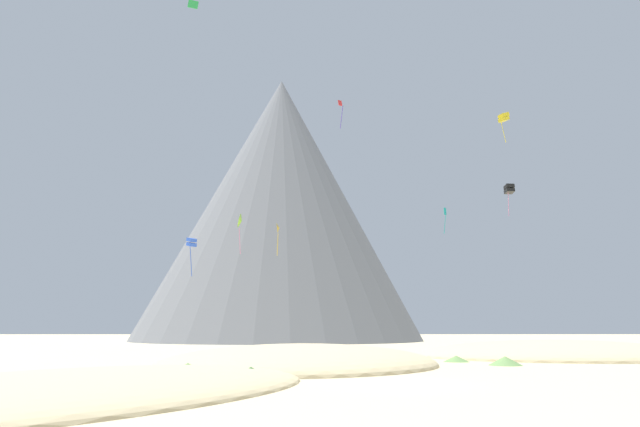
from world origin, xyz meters
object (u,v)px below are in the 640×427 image
at_px(bush_scatter_east, 456,359).
at_px(kite_lime_mid, 241,221).
at_px(bush_near_right, 505,361).
at_px(kite_green_high, 193,4).
at_px(kite_gold_mid, 278,229).
at_px(bush_far_right, 251,374).
at_px(bush_mid_center, 188,370).
at_px(kite_yellow_high, 504,118).
at_px(kite_blue_low, 192,243).
at_px(rock_massif, 282,212).
at_px(kite_teal_mid, 445,215).
at_px(kite_red_high, 341,108).
at_px(kite_black_mid, 509,189).

distance_m(bush_scatter_east, kite_lime_mid, 40.00).
bearing_deg(bush_scatter_east, bush_near_right, -60.08).
height_order(kite_green_high, kite_gold_mid, kite_green_high).
distance_m(bush_far_right, bush_mid_center, 5.03).
relative_size(bush_near_right, kite_lime_mid, 0.44).
distance_m(kite_yellow_high, kite_blue_low, 51.20).
bearing_deg(bush_scatter_east, rock_massif, 104.01).
relative_size(bush_mid_center, kite_teal_mid, 0.62).
relative_size(bush_scatter_east, kite_red_high, 0.47).
distance_m(bush_mid_center, kite_yellow_high, 71.13).
relative_size(kite_gold_mid, kite_blue_low, 0.84).
bearing_deg(bush_near_right, rock_massif, 104.99).
bearing_deg(kite_teal_mid, bush_near_right, -100.27).
bearing_deg(bush_far_right, kite_blue_low, 106.59).
xyz_separation_m(kite_yellow_high, kite_gold_mid, (-33.62, -15.42, -20.10)).
distance_m(bush_near_right, rock_massif, 85.78).
bearing_deg(kite_gold_mid, bush_near_right, -144.07).
relative_size(bush_far_right, kite_teal_mid, 0.63).
height_order(bush_far_right, kite_teal_mid, kite_teal_mid).
distance_m(bush_near_right, kite_red_high, 53.98).
height_order(bush_near_right, kite_yellow_high, kite_yellow_high).
relative_size(bush_mid_center, kite_gold_mid, 0.63).
relative_size(kite_green_high, kite_black_mid, 0.22).
bearing_deg(kite_blue_low, kite_lime_mid, 5.89).
bearing_deg(bush_mid_center, bush_scatter_east, 37.10).
bearing_deg(kite_blue_low, kite_green_high, -124.38).
xyz_separation_m(bush_mid_center, kite_teal_mid, (27.59, 55.17, 19.62)).
bearing_deg(kite_yellow_high, kite_green_high, -75.45).
xyz_separation_m(rock_massif, kite_red_high, (11.02, -38.99, 8.33)).
bearing_deg(bush_mid_center, rock_massif, 90.00).
xyz_separation_m(kite_teal_mid, kite_red_high, (-16.56, -5.80, 15.46)).
bearing_deg(bush_mid_center, kite_green_high, 104.68).
bearing_deg(bush_far_right, kite_lime_mid, 98.39).
bearing_deg(bush_scatter_east, bush_mid_center, -142.90).
height_order(bush_near_right, kite_black_mid, kite_black_mid).
bearing_deg(kite_black_mid, bush_scatter_east, -120.02).
bearing_deg(kite_blue_low, kite_gold_mid, -53.88).
bearing_deg(bush_near_right, kite_red_high, 104.21).
xyz_separation_m(rock_massif, kite_yellow_high, (36.31, -37.62, 7.42)).
distance_m(bush_far_right, kite_gold_mid, 40.99).
distance_m(bush_near_right, kite_blue_low, 42.27).
bearing_deg(kite_gold_mid, kite_teal_mid, -51.11).
xyz_separation_m(bush_near_right, kite_lime_mid, (-24.04, 33.74, 16.52)).
xyz_separation_m(bush_near_right, kite_gold_mid, (-18.39, 25.67, 14.13)).
bearing_deg(kite_yellow_high, bush_near_right, -39.52).
xyz_separation_m(kite_black_mid, kite_blue_low, (-46.36, -18.36, -11.38)).
bearing_deg(bush_far_right, kite_yellow_high, 58.99).
xyz_separation_m(kite_lime_mid, kite_gold_mid, (5.65, -8.07, -2.39)).
distance_m(kite_gold_mid, kite_red_high, 26.61).
height_order(kite_teal_mid, kite_black_mid, kite_black_mid).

